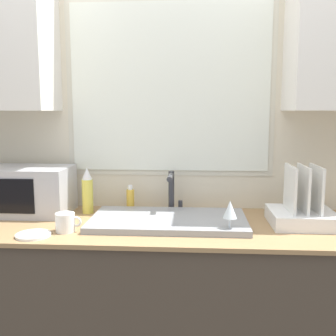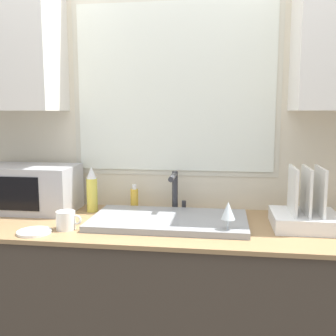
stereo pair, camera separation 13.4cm
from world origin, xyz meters
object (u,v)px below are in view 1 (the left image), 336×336
(faucet, at_px, (172,188))
(mug_near_sink, at_px, (66,222))
(microwave, at_px, (22,190))
(dish_rack, at_px, (302,211))
(soap_bottle, at_px, (130,199))
(spray_bottle, at_px, (87,191))
(wine_glass, at_px, (230,211))

(faucet, xyz_separation_m, mug_near_sink, (-0.47, -0.38, -0.09))
(microwave, relative_size, dish_rack, 1.69)
(dish_rack, xyz_separation_m, mug_near_sink, (-1.11, -0.18, -0.02))
(faucet, distance_m, soap_bottle, 0.24)
(spray_bottle, bearing_deg, wine_glass, -24.20)
(dish_rack, distance_m, wine_glass, 0.40)
(microwave, bearing_deg, wine_glass, -15.59)
(faucet, distance_m, dish_rack, 0.68)
(microwave, distance_m, mug_near_sink, 0.47)
(dish_rack, xyz_separation_m, wine_glass, (-0.36, -0.17, 0.04))
(dish_rack, relative_size, soap_bottle, 2.11)
(spray_bottle, distance_m, mug_near_sink, 0.35)
(dish_rack, bearing_deg, spray_bottle, 171.96)
(microwave, xyz_separation_m, soap_bottle, (0.57, 0.09, -0.06))
(faucet, xyz_separation_m, soap_bottle, (-0.23, 0.02, -0.07))
(soap_bottle, bearing_deg, microwave, -171.21)
(spray_bottle, bearing_deg, faucet, 5.16)
(mug_near_sink, bearing_deg, microwave, 137.53)
(wine_glass, bearing_deg, dish_rack, 25.77)
(soap_bottle, xyz_separation_m, mug_near_sink, (-0.23, -0.40, -0.02))
(faucet, height_order, spray_bottle, spray_bottle)
(microwave, height_order, mug_near_sink, microwave)
(microwave, bearing_deg, dish_rack, -5.04)
(spray_bottle, bearing_deg, soap_bottle, 15.46)
(microwave, bearing_deg, spray_bottle, 4.43)
(soap_bottle, bearing_deg, faucet, -5.09)
(faucet, bearing_deg, soap_bottle, 174.91)
(soap_bottle, xyz_separation_m, wine_glass, (0.51, -0.39, 0.05))
(microwave, xyz_separation_m, dish_rack, (1.45, -0.13, -0.06))
(spray_bottle, xyz_separation_m, mug_near_sink, (-0.01, -0.34, -0.08))
(mug_near_sink, bearing_deg, wine_glass, 0.65)
(soap_bottle, distance_m, mug_near_sink, 0.46)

